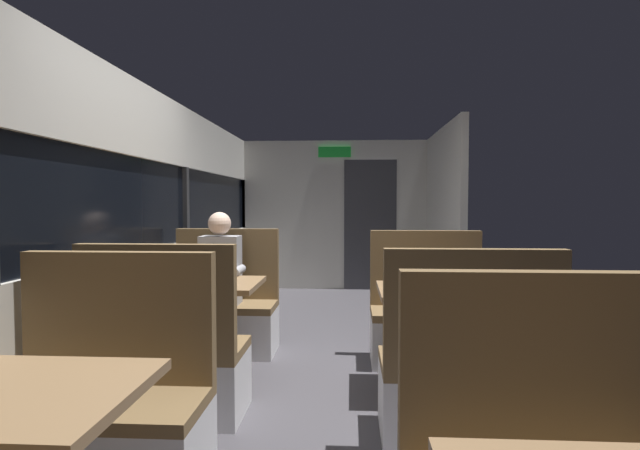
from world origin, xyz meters
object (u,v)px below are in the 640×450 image
object	(u,v)px
bench_near_window_facing_entry	(104,421)
dining_table_mid_window	(200,295)
dining_table_rear_aisle	(443,303)
bench_rear_aisle_facing_entry	(428,323)
seated_passenger	(221,294)
bench_mid_window_facing_entry	(223,315)
bench_rear_aisle_facing_end	(466,383)
bench_mid_window_facing_end	(167,365)

from	to	relation	value
bench_near_window_facing_entry	dining_table_mid_window	distance (m)	1.53
bench_near_window_facing_entry	dining_table_rear_aisle	distance (m)	2.23
bench_rear_aisle_facing_entry	seated_passenger	distance (m)	1.81
bench_near_window_facing_entry	bench_rear_aisle_facing_entry	world-z (taller)	same
bench_mid_window_facing_entry	bench_rear_aisle_facing_entry	xyz separation A→B (m)	(1.79, -0.20, 0.00)
dining_table_mid_window	bench_rear_aisle_facing_entry	distance (m)	1.88
bench_rear_aisle_facing_end	bench_mid_window_facing_entry	bearing A→B (deg)	138.23
bench_near_window_facing_entry	bench_mid_window_facing_end	xyz separation A→B (m)	(0.00, 0.80, 0.00)
bench_mid_window_facing_entry	bench_mid_window_facing_end	bearing A→B (deg)	-90.00
dining_table_rear_aisle	bench_rear_aisle_facing_entry	bearing A→B (deg)	90.00
bench_near_window_facing_entry	dining_table_rear_aisle	world-z (taller)	bench_near_window_facing_entry
bench_near_window_facing_entry	bench_rear_aisle_facing_entry	xyz separation A→B (m)	(1.79, 2.00, 0.00)
dining_table_mid_window	bench_rear_aisle_facing_end	size ratio (longest dim) A/B	0.82
bench_mid_window_facing_entry	bench_rear_aisle_facing_entry	bearing A→B (deg)	-6.38
bench_mid_window_facing_end	bench_mid_window_facing_entry	size ratio (longest dim) A/B	1.00
dining_table_mid_window	bench_near_window_facing_entry	bearing A→B (deg)	-90.00
bench_rear_aisle_facing_end	bench_mid_window_facing_end	bearing A→B (deg)	173.62
bench_mid_window_facing_entry	seated_passenger	size ratio (longest dim) A/B	0.87
dining_table_mid_window	seated_passenger	xyz separation A→B (m)	(0.00, 0.63, -0.10)
dining_table_mid_window	bench_mid_window_facing_entry	xyz separation A→B (m)	(0.00, 0.70, -0.31)
bench_mid_window_facing_end	seated_passenger	distance (m)	1.34
dining_table_mid_window	bench_mid_window_facing_entry	size ratio (longest dim) A/B	0.82
bench_rear_aisle_facing_end	seated_passenger	bearing A→B (deg)	139.54
dining_table_mid_window	bench_mid_window_facing_entry	world-z (taller)	bench_mid_window_facing_entry
bench_mid_window_facing_end	bench_rear_aisle_facing_entry	size ratio (longest dim) A/B	1.00
dining_table_mid_window	bench_rear_aisle_facing_entry	bearing A→B (deg)	15.59
dining_table_mid_window	dining_table_rear_aisle	distance (m)	1.80
bench_near_window_facing_entry	dining_table_mid_window	bearing A→B (deg)	90.00
bench_near_window_facing_entry	bench_mid_window_facing_end	size ratio (longest dim) A/B	1.00
bench_mid_window_facing_end	dining_table_rear_aisle	distance (m)	1.88
bench_mid_window_facing_entry	dining_table_rear_aisle	bearing A→B (deg)	-26.68
seated_passenger	bench_mid_window_facing_entry	bearing A→B (deg)	90.00
bench_mid_window_facing_entry	bench_rear_aisle_facing_entry	size ratio (longest dim) A/B	1.00
dining_table_rear_aisle	bench_rear_aisle_facing_end	xyz separation A→B (m)	(0.00, -0.70, -0.31)
dining_table_mid_window	seated_passenger	bearing A→B (deg)	90.00
bench_mid_window_facing_end	seated_passenger	world-z (taller)	seated_passenger
bench_mid_window_facing_entry	bench_rear_aisle_facing_end	xyz separation A→B (m)	(1.79, -1.60, 0.00)
bench_mid_window_facing_entry	bench_near_window_facing_entry	bearing A→B (deg)	-90.00
dining_table_mid_window	bench_mid_window_facing_end	world-z (taller)	bench_mid_window_facing_end
bench_rear_aisle_facing_end	bench_rear_aisle_facing_entry	distance (m)	1.40
bench_rear_aisle_facing_entry	seated_passenger	world-z (taller)	seated_passenger
bench_rear_aisle_facing_end	bench_rear_aisle_facing_entry	xyz separation A→B (m)	(0.00, 1.40, 0.00)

